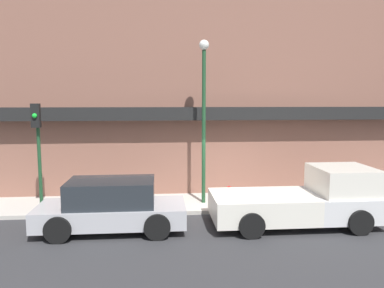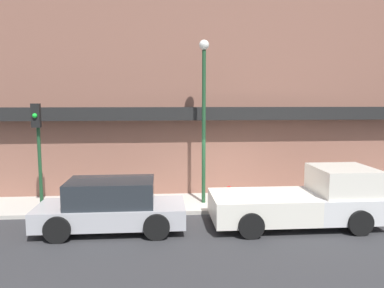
{
  "view_description": "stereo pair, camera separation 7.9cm",
  "coord_description": "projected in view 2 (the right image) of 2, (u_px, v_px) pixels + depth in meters",
  "views": [
    {
      "loc": [
        -2.25,
        -12.39,
        3.94
      ],
      "look_at": [
        -1.08,
        0.98,
        2.33
      ],
      "focal_mm": 35.0,
      "sensor_mm": 36.0,
      "label": 1
    },
    {
      "loc": [
        -2.17,
        -12.39,
        3.94
      ],
      "look_at": [
        -1.08,
        0.98,
        2.33
      ],
      "focal_mm": 35.0,
      "sensor_mm": 36.0,
      "label": 2
    }
  ],
  "objects": [
    {
      "name": "sidewalk",
      "position": [
        220.0,
        202.0,
        14.12
      ],
      "size": [
        36.0,
        2.46,
        0.13
      ],
      "color": "#B7B2A8",
      "rests_on": "ground"
    },
    {
      "name": "traffic_light",
      "position": [
        38.0,
        138.0,
        12.61
      ],
      "size": [
        0.28,
        0.42,
        3.67
      ],
      "color": "#1E4728",
      "rests_on": "sidewalk"
    },
    {
      "name": "ground_plane",
      "position": [
        225.0,
        214.0,
        12.91
      ],
      "size": [
        80.0,
        80.0,
        0.0
      ],
      "primitive_type": "plane",
      "color": "#2D2D30"
    },
    {
      "name": "street_lamp",
      "position": [
        204.0,
        104.0,
        13.46
      ],
      "size": [
        0.36,
        0.36,
        5.9
      ],
      "color": "#1E4728",
      "rests_on": "sidewalk"
    },
    {
      "name": "pickup_truck",
      "position": [
        306.0,
        200.0,
        11.73
      ],
      "size": [
        5.2,
        2.27,
        1.82
      ],
      "rotation": [
        0.0,
        0.0,
        -0.01
      ],
      "color": "silver",
      "rests_on": "ground"
    },
    {
      "name": "parked_car",
      "position": [
        111.0,
        206.0,
        11.24
      ],
      "size": [
        4.4,
        2.0,
        1.55
      ],
      "rotation": [
        0.0,
        0.0,
        0.02
      ],
      "color": "#ADADB2",
      "rests_on": "ground"
    },
    {
      "name": "fire_hydrant",
      "position": [
        229.0,
        194.0,
        13.77
      ],
      "size": [
        0.2,
        0.2,
        0.64
      ],
      "color": "red",
      "rests_on": "sidewalk"
    },
    {
      "name": "building",
      "position": [
        211.0,
        84.0,
        16.26
      ],
      "size": [
        19.8,
        3.8,
        9.2
      ],
      "color": "brown",
      "rests_on": "ground"
    }
  ]
}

